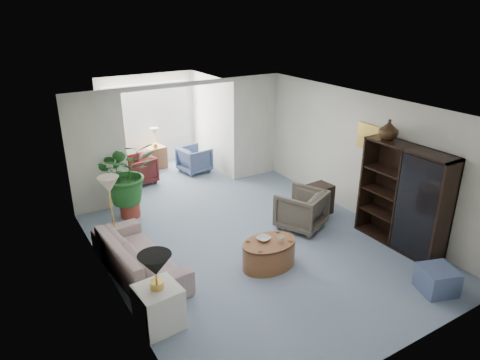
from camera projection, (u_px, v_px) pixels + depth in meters
floor at (258, 248)px, 7.79m from camera, size 6.00×6.00×0.00m
sunroom_floor at (168, 176)px, 11.03m from camera, size 2.60×2.60×0.00m
back_pier_left at (97, 153)px, 8.77m from camera, size 1.20×0.12×2.50m
back_pier_right at (255, 127)px, 10.61m from camera, size 1.20×0.12×2.50m
back_header at (181, 85)px, 9.24m from camera, size 2.60×0.12×0.10m
window_pane at (148, 113)px, 11.36m from camera, size 2.20×0.02×1.50m
window_blinds at (148, 113)px, 11.33m from camera, size 2.20×0.02×1.50m
framed_picture at (370, 137)px, 8.26m from camera, size 0.04×0.50×0.40m
sofa at (139, 256)px, 6.97m from camera, size 1.00×2.18×0.62m
end_table at (159, 307)px, 5.81m from camera, size 0.59×0.59×0.60m
table_lamp at (155, 265)px, 5.57m from camera, size 0.44×0.44×0.30m
floor_lamp at (109, 185)px, 7.26m from camera, size 0.36×0.36×0.28m
coffee_table at (269, 254)px, 7.18m from camera, size 1.15×1.15×0.45m
coffee_bowl at (263, 239)px, 7.14m from camera, size 0.27×0.27×0.05m
coffee_cup at (281, 239)px, 7.07m from camera, size 0.13×0.13×0.10m
wingback_chair at (301, 210)px, 8.37m from camera, size 1.08×1.09×0.76m
side_table_dark at (318, 199)px, 8.98m from camera, size 0.54×0.45×0.62m
entertainment_cabinet at (403, 197)px, 7.58m from camera, size 0.44×1.66×1.84m
cabinet_urn at (389, 130)px, 7.56m from camera, size 0.34×0.34×0.35m
ottoman at (437, 280)px, 6.56m from camera, size 0.63×0.63×0.39m
plant_pot at (130, 209)px, 8.90m from camera, size 0.40×0.40×0.32m
house_plant at (126, 172)px, 8.60m from camera, size 1.16×1.01×1.29m
sunroom_chair_blue at (195, 160)px, 11.20m from camera, size 0.81×0.80×0.65m
sunroom_chair_maroon at (138, 170)px, 10.47m from camera, size 0.83×0.82×0.67m
sunroom_table at (156, 158)px, 11.44m from camera, size 0.53×0.44×0.58m
shelf_clutter at (422, 197)px, 7.19m from camera, size 0.30×0.60×1.06m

